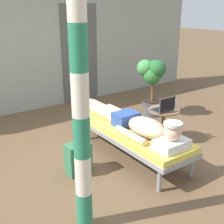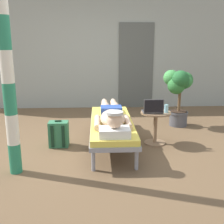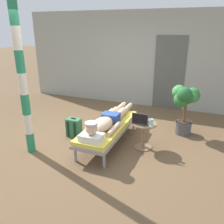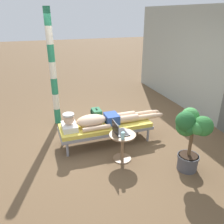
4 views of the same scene
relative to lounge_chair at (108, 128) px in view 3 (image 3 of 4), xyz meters
The scene contains 11 objects.
ground_plane 0.44m from the lounge_chair, 151.63° to the left, with size 40.00×40.00×0.00m, color brown.
house_wall_back 2.96m from the lounge_chair, 90.00° to the left, with size 7.60×0.20×2.70m, color #999E93.
house_door_panel 2.85m from the lounge_chair, 74.79° to the left, with size 0.84×0.03×2.04m, color #545651.
lounge_chair is the anchor object (origin of this frame).
person_reclining 0.19m from the lounge_chair, 90.00° to the right, with size 0.53×2.17×0.33m.
side_table 0.71m from the lounge_chair, ahead, with size 0.48×0.48×0.52m.
laptop 0.69m from the lounge_chair, ahead, with size 0.31×0.24×0.23m.
drink_glass 0.89m from the lounge_chair, ahead, with size 0.06×0.06×0.13m, color #99D8E5.
backpack 0.84m from the lounge_chair, behind, with size 0.30×0.26×0.42m.
potted_plant 1.74m from the lounge_chair, 37.99° to the left, with size 0.59×0.55×1.09m.
porch_post 1.79m from the lounge_chair, 146.04° to the right, with size 0.15×0.15×2.64m.
Camera 3 is at (1.91, -4.07, 2.25)m, focal length 37.44 mm.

